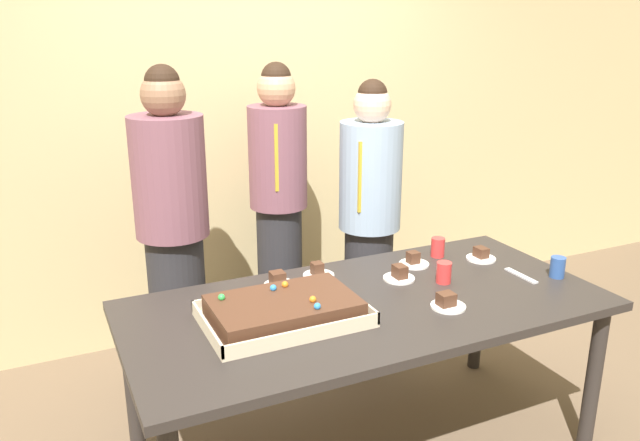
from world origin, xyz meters
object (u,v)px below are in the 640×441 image
Objects in this scene: plated_slice_center_back at (318,273)px; party_table at (367,318)px; plated_slice_near_left at (399,275)px; plated_slice_far_right at (481,256)px; plated_slice_near_right at (447,303)px; person_striped_tie_right at (173,236)px; drink_cup_middle at (558,267)px; cake_server_utensil at (521,276)px; plated_slice_center_front at (279,281)px; sheet_cake at (284,310)px; drink_cup_far_end at (444,272)px; drink_cup_nearest at (438,247)px; person_serving_front at (279,207)px; person_green_shirt_behind at (369,220)px; plated_slice_far_left at (414,261)px.

party_table is at bearing -77.90° from plated_slice_center_back.
plated_slice_near_left reaches higher than plated_slice_far_right.
party_table is 13.95× the size of plated_slice_near_right.
plated_slice_far_right is 0.09× the size of person_striped_tie_right.
party_table is 20.93× the size of drink_cup_middle.
plated_slice_near_left reaches higher than cake_server_utensil.
person_striped_tie_right is at bearing 123.94° from plated_slice_center_front.
drink_cup_middle is at bearing -22.82° from plated_slice_near_left.
plated_slice_near_left is 0.39m from plated_slice_center_back.
sheet_cake reaches higher than party_table.
plated_slice_center_back is 1.50× the size of drink_cup_middle.
person_striped_tie_right is (-0.65, 0.86, 0.21)m from party_table.
plated_slice_center_front is at bearing 18.04° from person_striped_tie_right.
plated_slice_near_left is 1.50× the size of drink_cup_far_end.
plated_slice_near_left is 1.00× the size of plated_slice_center_front.
person_striped_tie_right is at bearing 155.43° from plated_slice_far_right.
drink_cup_nearest reaches higher than party_table.
plated_slice_far_right is at bearing 49.53° from person_striped_tie_right.
drink_cup_far_end is at bearing -32.17° from plated_slice_center_back.
person_serving_front is (-0.93, 1.26, 0.08)m from drink_cup_middle.
person_green_shirt_behind is at bearing 60.29° from party_table.
party_table is 1.19× the size of person_striped_tie_right.
drink_cup_nearest is (0.18, 0.05, 0.03)m from plated_slice_far_left.
drink_cup_nearest is at bearing 0.66° from plated_slice_center_front.
plated_slice_center_back is 0.73m from person_green_shirt_behind.
plated_slice_center_front is (0.11, 0.34, -0.02)m from sheet_cake.
plated_slice_center_front is 0.09× the size of person_serving_front.
person_green_shirt_behind is 1.12m from person_striped_tie_right.
drink_cup_far_end is at bearing 165.65° from cake_server_utensil.
person_serving_front reaches higher than sheet_cake.
person_serving_front reaches higher than plated_slice_center_back.
person_striped_tie_right is at bearing -45.34° from person_green_shirt_behind.
drink_cup_nearest is 0.50× the size of cake_server_utensil.
drink_cup_nearest reaches higher than plated_slice_center_back.
drink_cup_middle reaches higher than plated_slice_near_right.
drink_cup_nearest reaches higher than cake_server_utensil.
sheet_cake reaches higher than plated_slice_center_back.
drink_cup_far_end is at bearing 36.65° from person_striped_tie_right.
sheet_cake reaches higher than drink_cup_middle.
drink_cup_nearest is 0.06× the size of person_serving_front.
plated_slice_center_back reaches higher than plated_slice_center_front.
drink_cup_nearest reaches higher than plated_slice_far_left.
plated_slice_far_right is 1.00× the size of plated_slice_center_front.
plated_slice_center_front is at bearing 173.64° from plated_slice_far_right.
plated_slice_far_left is at bearing 141.60° from drink_cup_middle.
drink_cup_middle is 1.08m from person_green_shirt_behind.
cake_server_utensil is (0.20, -0.39, -0.05)m from drink_cup_nearest.
plated_slice_center_front is 1.50× the size of drink_cup_middle.
sheet_cake is 0.70m from plated_slice_near_right.
party_table is 0.42m from sheet_cake.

